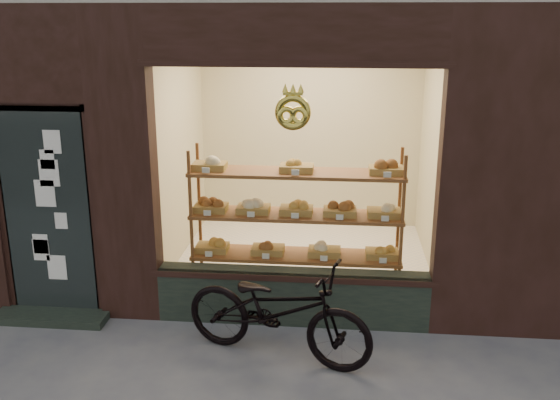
# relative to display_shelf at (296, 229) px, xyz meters

# --- Properties ---
(display_shelf) EXTENTS (2.20, 0.45, 1.70)m
(display_shelf) POSITION_rel_display_shelf_xyz_m (0.00, 0.00, 0.00)
(display_shelf) COLOR brown
(display_shelf) RESTS_ON ground
(bicycle) EXTENTS (1.88, 1.11, 0.93)m
(bicycle) POSITION_rel_display_shelf_xyz_m (-0.08, -1.12, -0.38)
(bicycle) COLOR black
(bicycle) RESTS_ON ground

